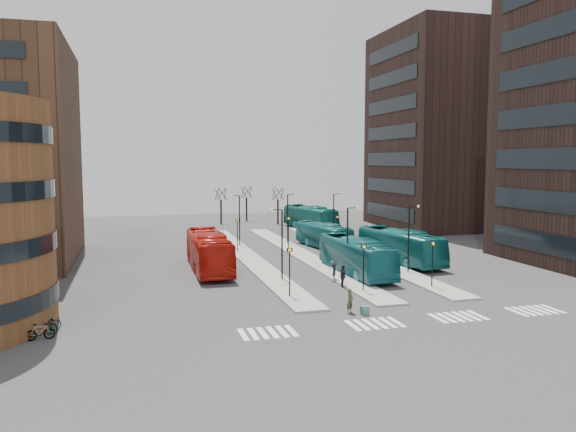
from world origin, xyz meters
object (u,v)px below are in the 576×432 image
object	(u,v)px
teal_bus_a	(356,256)
red_bus	(209,251)
bicycle_mid	(40,332)
teal_bus_d	(310,217)
teal_bus_b	(324,235)
suitcase	(365,311)
bicycle_far	(45,323)
bicycle_near	(43,325)
teal_bus_c	(400,246)
commuter_a	(228,270)
commuter_c	(333,271)
traveller	(350,301)
commuter_b	(343,276)

from	to	relation	value
teal_bus_a	red_bus	bearing A→B (deg)	156.52
bicycle_mid	teal_bus_d	bearing A→B (deg)	-41.55
teal_bus_b	teal_bus_d	distance (m)	18.12
bicycle_mid	teal_bus_a	bearing A→B (deg)	-70.22
suitcase	bicycle_far	world-z (taller)	bicycle_far
bicycle_near	bicycle_mid	bearing A→B (deg)	-155.28
teal_bus_b	teal_bus_c	world-z (taller)	teal_bus_c
suitcase	teal_bus_c	world-z (taller)	teal_bus_c
suitcase	red_bus	bearing A→B (deg)	106.99
commuter_a	bicycle_mid	xyz separation A→B (m)	(-13.14, -13.45, -0.37)
bicycle_mid	bicycle_near	bearing A→B (deg)	-7.52
bicycle_mid	commuter_c	bearing A→B (deg)	-71.71
commuter_c	commuter_a	bearing A→B (deg)	-86.45
teal_bus_b	traveller	size ratio (longest dim) A/B	6.23
suitcase	commuter_a	xyz separation A→B (m)	(-7.03, 13.55, 0.56)
commuter_b	bicycle_near	size ratio (longest dim) A/B	0.98
teal_bus_b	commuter_a	size ratio (longest dim) A/B	6.16
bicycle_near	red_bus	bearing A→B (deg)	-11.15
commuter_c	bicycle_near	size ratio (longest dim) A/B	0.91
red_bus	traveller	distance (m)	18.93
teal_bus_b	bicycle_far	size ratio (longest dim) A/B	5.68
commuter_a	bicycle_far	size ratio (longest dim) A/B	0.92
traveller	bicycle_near	bearing A→B (deg)	139.17
bicycle_near	bicycle_far	size ratio (longest dim) A/B	0.99
teal_bus_a	commuter_b	distance (m)	5.63
commuter_a	commuter_b	world-z (taller)	commuter_b
teal_bus_c	traveller	xyz separation A→B (m)	(-11.91, -16.38, -0.85)
teal_bus_a	bicycle_near	xyz separation A→B (m)	(-24.81, -11.49, -1.18)
red_bus	commuter_c	distance (m)	12.30
suitcase	teal_bus_d	distance (m)	47.15
suitcase	teal_bus_b	xyz separation A→B (m)	(6.81, 28.21, 1.18)
teal_bus_a	bicycle_mid	world-z (taller)	teal_bus_a
traveller	bicycle_mid	distance (m)	19.40
teal_bus_d	bicycle_near	size ratio (longest dim) A/B	6.86
suitcase	commuter_b	bearing A→B (deg)	72.02
commuter_c	bicycle_mid	bearing A→B (deg)	-42.15
suitcase	teal_bus_b	distance (m)	29.04
commuter_b	bicycle_near	xyz separation A→B (m)	(-21.76, -6.81, -0.42)
teal_bus_a	teal_bus_d	distance (m)	33.54
teal_bus_a	commuter_b	bearing A→B (deg)	-124.19
bicycle_mid	commuter_a	bearing A→B (deg)	-51.85
teal_bus_d	bicycle_far	world-z (taller)	teal_bus_d
commuter_c	bicycle_near	world-z (taller)	commuter_c
teal_bus_d	commuter_a	xyz separation A→B (m)	(-17.78, -32.34, -0.90)
teal_bus_d	traveller	distance (m)	46.65
teal_bus_a	bicycle_far	bearing A→B (deg)	-157.22
commuter_a	bicycle_mid	bearing A→B (deg)	20.90
teal_bus_d	commuter_c	size ratio (longest dim) A/B	7.54
suitcase	bicycle_near	bearing A→B (deg)	168.96
bicycle_near	bicycle_mid	xyz separation A→B (m)	(0.00, -1.31, 0.00)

